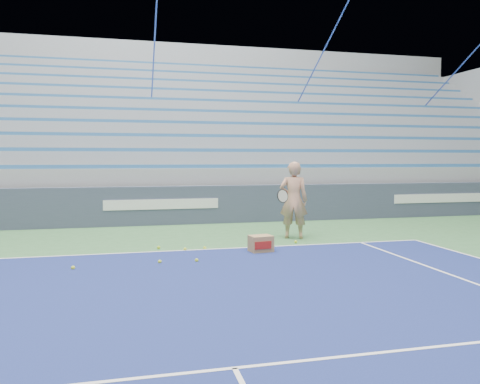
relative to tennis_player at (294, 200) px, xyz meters
name	(u,v)px	position (x,y,z in m)	size (l,w,h in m)	color
sponsor_barrier	(162,205)	(-2.87, 3.05, -0.36)	(30.00, 0.32, 1.10)	#394157
bleachers	(152,147)	(-2.87, 8.76, 1.45)	(31.00, 9.15, 7.30)	#93969B
tennis_player	(294,200)	(0.00, 0.00, 0.00)	(0.99, 0.95, 1.81)	tan
ball_box	(261,244)	(-1.20, -1.41, -0.74)	(0.49, 0.40, 0.33)	#9C784B
tennis_ball_0	(197,260)	(-2.59, -2.04, -0.87)	(0.07, 0.07, 0.07)	#CEE22E
tennis_ball_1	(269,249)	(-0.99, -1.30, -0.87)	(0.07, 0.07, 0.07)	#CEE22E
tennis_ball_2	(185,249)	(-2.67, -0.93, -0.87)	(0.07, 0.07, 0.07)	#CEE22E
tennis_ball_3	(159,247)	(-3.18, -0.63, -0.87)	(0.07, 0.07, 0.07)	#CEE22E
tennis_ball_4	(73,268)	(-4.70, -2.14, -0.87)	(0.07, 0.07, 0.07)	#CEE22E
tennis_ball_5	(205,248)	(-2.26, -0.89, -0.87)	(0.07, 0.07, 0.07)	#CEE22E
tennis_ball_6	(296,242)	(-0.17, -0.64, -0.87)	(0.07, 0.07, 0.07)	#CEE22E
tennis_ball_7	(160,262)	(-3.25, -2.00, -0.87)	(0.07, 0.07, 0.07)	#CEE22E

